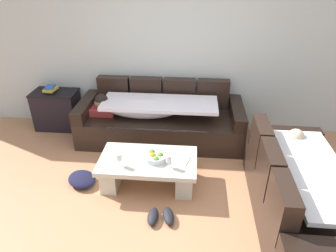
% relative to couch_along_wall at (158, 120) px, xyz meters
% --- Properties ---
extents(ground_plane, '(14.00, 14.00, 0.00)m').
position_rel_couch_along_wall_xyz_m(ground_plane, '(0.29, -1.63, -0.33)').
color(ground_plane, '#B47953').
extents(back_wall, '(9.00, 0.10, 2.70)m').
position_rel_couch_along_wall_xyz_m(back_wall, '(0.29, 0.52, 1.02)').
color(back_wall, '#B6BFBD').
rests_on(back_wall, ground_plane).
extents(couch_along_wall, '(2.49, 0.92, 0.88)m').
position_rel_couch_along_wall_xyz_m(couch_along_wall, '(0.00, 0.00, 0.00)').
color(couch_along_wall, black).
rests_on(couch_along_wall, ground_plane).
extents(couch_near_window, '(0.92, 2.01, 0.88)m').
position_rel_couch_along_wall_xyz_m(couch_near_window, '(1.71, -1.54, 0.01)').
color(couch_near_window, black).
rests_on(couch_near_window, ground_plane).
extents(coffee_table, '(1.20, 0.68, 0.38)m').
position_rel_couch_along_wall_xyz_m(coffee_table, '(0.01, -1.12, -0.09)').
color(coffee_table, beige).
rests_on(coffee_table, ground_plane).
extents(fruit_bowl, '(0.28, 0.28, 0.10)m').
position_rel_couch_along_wall_xyz_m(fruit_bowl, '(0.10, -1.12, 0.09)').
color(fruit_bowl, silver).
rests_on(fruit_bowl, coffee_table).
extents(wine_glass_near_left, '(0.07, 0.07, 0.17)m').
position_rel_couch_along_wall_xyz_m(wine_glass_near_left, '(-0.30, -1.28, 0.17)').
color(wine_glass_near_left, silver).
rests_on(wine_glass_near_left, coffee_table).
extents(wine_glass_near_right, '(0.07, 0.07, 0.17)m').
position_rel_couch_along_wall_xyz_m(wine_glass_near_right, '(0.28, -1.26, 0.17)').
color(wine_glass_near_right, silver).
rests_on(wine_glass_near_right, coffee_table).
extents(open_magazine, '(0.33, 0.28, 0.01)m').
position_rel_couch_along_wall_xyz_m(open_magazine, '(0.37, -1.10, 0.06)').
color(open_magazine, white).
rests_on(open_magazine, coffee_table).
extents(side_cabinet, '(0.72, 0.44, 0.64)m').
position_rel_couch_along_wall_xyz_m(side_cabinet, '(-1.71, 0.22, -0.01)').
color(side_cabinet, black).
rests_on(side_cabinet, ground_plane).
extents(book_stack_on_cabinet, '(0.19, 0.24, 0.09)m').
position_rel_couch_along_wall_xyz_m(book_stack_on_cabinet, '(-1.76, 0.23, 0.36)').
color(book_stack_on_cabinet, black).
rests_on(book_stack_on_cabinet, side_cabinet).
extents(pair_of_shoes, '(0.32, 0.30, 0.09)m').
position_rel_couch_along_wall_xyz_m(pair_of_shoes, '(0.23, -1.73, -0.28)').
color(pair_of_shoes, black).
rests_on(pair_of_shoes, ground_plane).
extents(crumpled_garment, '(0.51, 0.50, 0.12)m').
position_rel_couch_along_wall_xyz_m(crumpled_garment, '(-0.84, -1.19, -0.27)').
color(crumpled_garment, '#191933').
rests_on(crumpled_garment, ground_plane).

